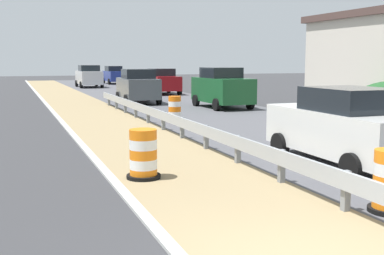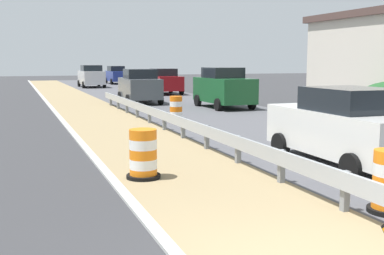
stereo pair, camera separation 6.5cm
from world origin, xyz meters
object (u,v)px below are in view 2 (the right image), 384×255
object	(u,v)px
car_trailing_near_lane	(224,88)
car_lead_far_lane	(345,127)
car_lead_near_lane	(91,76)
car_mid_far_lane	(116,75)
traffic_barrel_close	(143,156)
car_distant_a	(164,81)
traffic_barrel_mid	(176,110)
car_trailing_far_lane	(140,86)

from	to	relation	value
car_trailing_near_lane	car_lead_far_lane	distance (m)	14.72
car_lead_near_lane	car_mid_far_lane	distance (m)	7.13
traffic_barrel_close	car_mid_far_lane	bearing A→B (deg)	79.18
car_lead_far_lane	car_distant_a	distance (m)	26.01
car_trailing_near_lane	car_mid_far_lane	bearing A→B (deg)	179.02
car_lead_far_lane	car_mid_far_lane	distance (m)	43.54
traffic_barrel_mid	car_trailing_far_lane	bearing A→B (deg)	85.16
car_trailing_near_lane	car_distant_a	xyz separation A→B (m)	(0.15, 11.43, -0.11)
car_trailing_near_lane	car_lead_far_lane	xyz separation A→B (m)	(-3.25, -14.35, -0.13)
car_trailing_near_lane	car_distant_a	bearing A→B (deg)	178.40
car_lead_far_lane	car_mid_far_lane	size ratio (longest dim) A/B	0.96
traffic_barrel_mid	car_mid_far_lane	distance (m)	34.22
car_distant_a	car_lead_near_lane	bearing A→B (deg)	-161.25
traffic_barrel_mid	car_distant_a	size ratio (longest dim) A/B	0.26
car_trailing_far_lane	car_lead_far_lane	bearing A→B (deg)	-176.84
traffic_barrel_close	traffic_barrel_mid	size ratio (longest dim) A/B	1.00
traffic_barrel_mid	car_trailing_far_lane	world-z (taller)	car_trailing_far_lane
traffic_barrel_close	car_lead_far_lane	distance (m)	4.93
traffic_barrel_mid	car_lead_far_lane	distance (m)	9.57
car_lead_near_lane	car_lead_far_lane	size ratio (longest dim) A/B	1.03
car_lead_far_lane	car_trailing_far_lane	xyz separation A→B (m)	(-0.34, 18.62, 0.07)
traffic_barrel_mid	car_mid_far_lane	world-z (taller)	car_mid_far_lane
car_lead_near_lane	car_distant_a	xyz separation A→B (m)	(3.76, -11.51, -0.09)
car_lead_near_lane	car_distant_a	world-z (taller)	car_lead_near_lane
car_lead_far_lane	car_trailing_far_lane	world-z (taller)	car_trailing_far_lane
car_lead_near_lane	car_trailing_far_lane	world-z (taller)	car_lead_near_lane
traffic_barrel_mid	car_trailing_near_lane	distance (m)	6.56
traffic_barrel_close	car_distant_a	bearing A→B (deg)	71.86
car_trailing_near_lane	car_lead_far_lane	world-z (taller)	car_trailing_near_lane
car_distant_a	car_mid_far_lane	bearing A→B (deg)	-179.05
car_lead_near_lane	car_trailing_near_lane	size ratio (longest dim) A/B	1.09
car_lead_near_lane	car_distant_a	distance (m)	12.11
car_trailing_far_lane	car_distant_a	xyz separation A→B (m)	(3.74, 7.17, -0.05)
traffic_barrel_close	traffic_barrel_mid	xyz separation A→B (m)	(3.77, 8.98, -0.00)
car_trailing_near_lane	car_lead_far_lane	bearing A→B (deg)	-13.60
traffic_barrel_mid	car_distant_a	world-z (taller)	car_distant_a
traffic_barrel_close	car_lead_near_lane	size ratio (longest dim) A/B	0.23
car_distant_a	traffic_barrel_mid	bearing A→B (deg)	-14.81
traffic_barrel_close	traffic_barrel_mid	world-z (taller)	same
car_trailing_near_lane	car_trailing_far_lane	bearing A→B (deg)	-140.76
car_trailing_far_lane	traffic_barrel_close	bearing A→B (deg)	168.02
car_lead_far_lane	traffic_barrel_mid	bearing A→B (deg)	7.56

